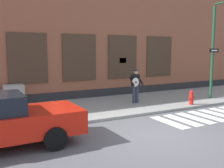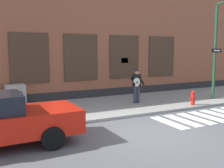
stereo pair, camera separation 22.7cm
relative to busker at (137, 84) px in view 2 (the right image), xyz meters
The scene contains 7 objects.
ground_plane 4.54m from the busker, 116.72° to the right, with size 160.00×160.00×0.00m, color #56565B.
sidewalk 2.25m from the busker, behind, with size 28.00×4.46×0.11m.
building_backdrop 5.80m from the busker, 113.83° to the left, with size 28.00×4.06×8.32m.
crosswalk 4.01m from the busker, 57.38° to the right, with size 5.78×1.90×0.01m.
busker is the anchor object (origin of this frame).
utility_box 5.85m from the busker, 159.43° to the left, with size 0.92×0.65×1.01m.
fire_hydrant 2.77m from the busker, 36.49° to the right, with size 0.38×0.20×0.70m.
Camera 2 is at (-4.90, -6.94, 2.74)m, focal length 42.00 mm.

